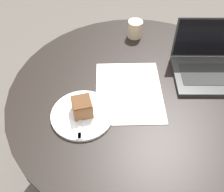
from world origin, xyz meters
TOP-DOWN VIEW (x-y plane):
  - ground_plane at (0.00, 0.00)m, footprint 12.00×12.00m
  - dining_table at (0.00, 0.00)m, footprint 1.12×1.12m
  - paper_document at (-0.02, -0.04)m, footprint 0.45×0.42m
  - plate at (-0.02, -0.27)m, footprint 0.25×0.25m
  - cake_slice at (-0.02, -0.26)m, footprint 0.10×0.09m
  - fork at (0.02, -0.30)m, footprint 0.16×0.10m
  - coffee_glass at (-0.33, 0.22)m, footprint 0.08×0.08m
  - laptop at (0.08, 0.33)m, footprint 0.39×0.40m

SIDE VIEW (x-z plane):
  - ground_plane at x=0.00m, z-range 0.00..0.00m
  - dining_table at x=0.00m, z-range 0.19..0.90m
  - paper_document at x=-0.02m, z-range 0.71..0.71m
  - plate at x=-0.02m, z-range 0.71..0.72m
  - fork at x=0.02m, z-range 0.72..0.73m
  - laptop at x=0.08m, z-range 0.63..0.86m
  - coffee_glass at x=-0.33m, z-range 0.71..0.80m
  - cake_slice at x=-0.02m, z-range 0.72..0.79m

